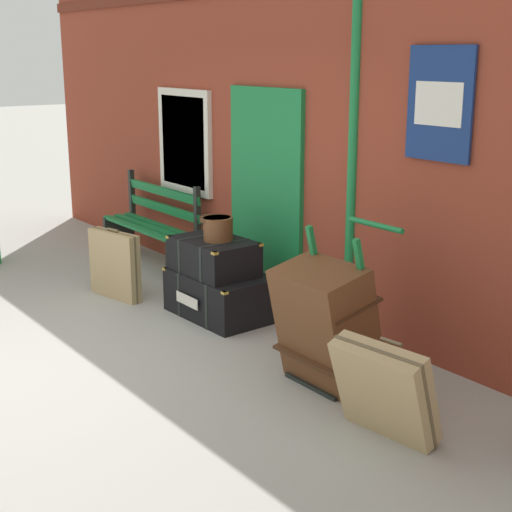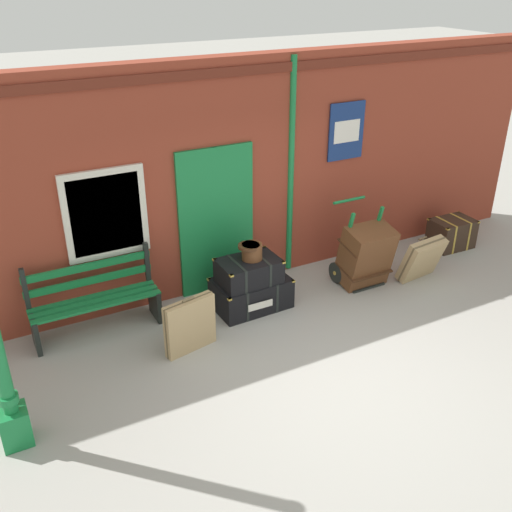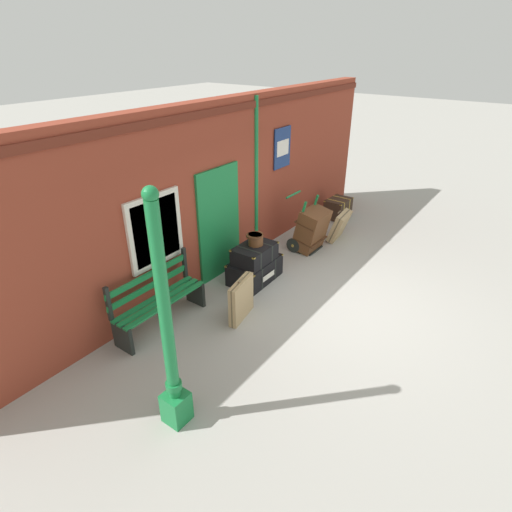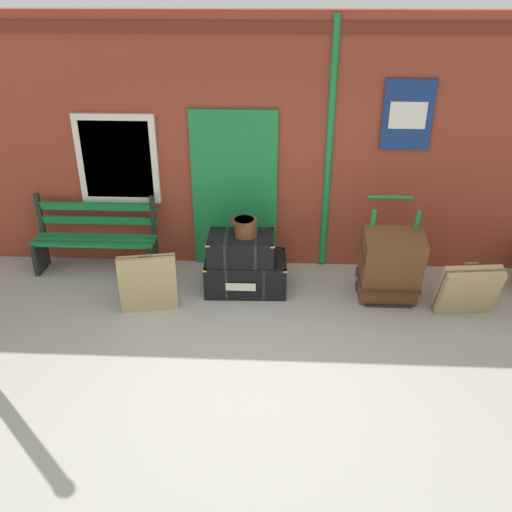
{
  "view_description": "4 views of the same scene",
  "coord_description": "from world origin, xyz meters",
  "px_view_note": "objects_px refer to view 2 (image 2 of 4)",
  "views": [
    {
      "loc": [
        5.45,
        -2.05,
        2.41
      ],
      "look_at": [
        0.44,
        1.7,
        0.73
      ],
      "focal_mm": 53.05,
      "sensor_mm": 36.0,
      "label": 1
    },
    {
      "loc": [
        -3.32,
        -4.34,
        4.24
      ],
      "look_at": [
        -0.05,
        1.86,
        0.69
      ],
      "focal_mm": 40.86,
      "sensor_mm": 36.0,
      "label": 2
    },
    {
      "loc": [
        -5.69,
        -2.28,
        4.07
      ],
      "look_at": [
        -0.39,
        1.57,
        0.64
      ],
      "focal_mm": 29.17,
      "sensor_mm": 36.0,
      "label": 3
    },
    {
      "loc": [
        0.25,
        -4.25,
        3.53
      ],
      "look_at": [
        -0.04,
        1.58,
        0.54
      ],
      "focal_mm": 38.42,
      "sensor_mm": 36.0,
      "label": 4
    }
  ],
  "objects_px": {
    "platform_bench": "(94,300)",
    "suitcase_tan": "(190,325)",
    "suitcase_umber": "(422,259)",
    "steamer_trunk_middle": "(249,271)",
    "porters_trolley": "(357,263)",
    "steamer_trunk_base": "(251,293)",
    "corner_trunk": "(451,233)",
    "large_brown_trunk": "(365,256)",
    "round_hatbox": "(251,251)"
  },
  "relations": [
    {
      "from": "corner_trunk",
      "to": "porters_trolley",
      "type": "bearing_deg",
      "value": -174.85
    },
    {
      "from": "suitcase_tan",
      "to": "steamer_trunk_middle",
      "type": "bearing_deg",
      "value": 25.46
    },
    {
      "from": "steamer_trunk_base",
      "to": "large_brown_trunk",
      "type": "distance_m",
      "value": 1.77
    },
    {
      "from": "steamer_trunk_middle",
      "to": "suitcase_tan",
      "type": "xyz_separation_m",
      "value": [
        -1.06,
        -0.5,
        -0.24
      ]
    },
    {
      "from": "porters_trolley",
      "to": "suitcase_umber",
      "type": "xyz_separation_m",
      "value": [
        0.85,
        -0.43,
        0.06
      ]
    },
    {
      "from": "platform_bench",
      "to": "porters_trolley",
      "type": "distance_m",
      "value": 3.77
    },
    {
      "from": "suitcase_tan",
      "to": "large_brown_trunk",
      "type": "bearing_deg",
      "value": 6.16
    },
    {
      "from": "round_hatbox",
      "to": "large_brown_trunk",
      "type": "height_order",
      "value": "round_hatbox"
    },
    {
      "from": "round_hatbox",
      "to": "steamer_trunk_base",
      "type": "bearing_deg",
      "value": 83.88
    },
    {
      "from": "corner_trunk",
      "to": "platform_bench",
      "type": "bearing_deg",
      "value": 177.27
    },
    {
      "from": "steamer_trunk_middle",
      "to": "suitcase_umber",
      "type": "relative_size",
      "value": 1.16
    },
    {
      "from": "suitcase_umber",
      "to": "corner_trunk",
      "type": "distance_m",
      "value": 1.37
    },
    {
      "from": "large_brown_trunk",
      "to": "steamer_trunk_base",
      "type": "bearing_deg",
      "value": 172.44
    },
    {
      "from": "porters_trolley",
      "to": "large_brown_trunk",
      "type": "relative_size",
      "value": 1.24
    },
    {
      "from": "round_hatbox",
      "to": "suitcase_umber",
      "type": "bearing_deg",
      "value": -10.24
    },
    {
      "from": "porters_trolley",
      "to": "large_brown_trunk",
      "type": "xyz_separation_m",
      "value": [
        0.0,
        -0.18,
        0.21
      ]
    },
    {
      "from": "platform_bench",
      "to": "steamer_trunk_base",
      "type": "xyz_separation_m",
      "value": [
        2.01,
        -0.41,
        -0.23
      ]
    },
    {
      "from": "platform_bench",
      "to": "round_hatbox",
      "type": "bearing_deg",
      "value": -12.09
    },
    {
      "from": "porters_trolley",
      "to": "suitcase_umber",
      "type": "distance_m",
      "value": 0.95
    },
    {
      "from": "porters_trolley",
      "to": "corner_trunk",
      "type": "xyz_separation_m",
      "value": [
        2.06,
        0.19,
        -0.03
      ]
    },
    {
      "from": "platform_bench",
      "to": "suitcase_tan",
      "type": "relative_size",
      "value": 2.21
    },
    {
      "from": "steamer_trunk_base",
      "to": "round_hatbox",
      "type": "xyz_separation_m",
      "value": [
        -0.0,
        -0.02,
        0.65
      ]
    },
    {
      "from": "suitcase_tan",
      "to": "suitcase_umber",
      "type": "bearing_deg",
      "value": 0.79
    },
    {
      "from": "round_hatbox",
      "to": "steamer_trunk_middle",
      "type": "bearing_deg",
      "value": -163.37
    },
    {
      "from": "round_hatbox",
      "to": "suitcase_umber",
      "type": "xyz_separation_m",
      "value": [
        2.58,
        -0.47,
        -0.53
      ]
    },
    {
      "from": "round_hatbox",
      "to": "suitcase_tan",
      "type": "height_order",
      "value": "round_hatbox"
    },
    {
      "from": "round_hatbox",
      "to": "porters_trolley",
      "type": "relative_size",
      "value": 0.27
    },
    {
      "from": "steamer_trunk_middle",
      "to": "large_brown_trunk",
      "type": "bearing_deg",
      "value": -6.29
    },
    {
      "from": "platform_bench",
      "to": "porters_trolley",
      "type": "height_order",
      "value": "porters_trolley"
    },
    {
      "from": "platform_bench",
      "to": "steamer_trunk_middle",
      "type": "xyz_separation_m",
      "value": [
        1.96,
        -0.44,
        0.14
      ]
    },
    {
      "from": "steamer_trunk_middle",
      "to": "suitcase_umber",
      "type": "bearing_deg",
      "value": -9.75
    },
    {
      "from": "round_hatbox",
      "to": "suitcase_umber",
      "type": "distance_m",
      "value": 2.68
    },
    {
      "from": "steamer_trunk_middle",
      "to": "porters_trolley",
      "type": "height_order",
      "value": "porters_trolley"
    },
    {
      "from": "steamer_trunk_base",
      "to": "steamer_trunk_middle",
      "type": "bearing_deg",
      "value": -146.12
    },
    {
      "from": "porters_trolley",
      "to": "large_brown_trunk",
      "type": "height_order",
      "value": "porters_trolley"
    },
    {
      "from": "steamer_trunk_base",
      "to": "suitcase_tan",
      "type": "relative_size",
      "value": 1.42
    },
    {
      "from": "steamer_trunk_base",
      "to": "suitcase_tan",
      "type": "height_order",
      "value": "suitcase_tan"
    },
    {
      "from": "platform_bench",
      "to": "porters_trolley",
      "type": "bearing_deg",
      "value": -7.06
    },
    {
      "from": "steamer_trunk_middle",
      "to": "suitcase_umber",
      "type": "xyz_separation_m",
      "value": [
        2.63,
        -0.45,
        -0.25
      ]
    },
    {
      "from": "platform_bench",
      "to": "suitcase_tan",
      "type": "xyz_separation_m",
      "value": [
        0.9,
        -0.95,
        -0.1
      ]
    },
    {
      "from": "large_brown_trunk",
      "to": "suitcase_umber",
      "type": "height_order",
      "value": "large_brown_trunk"
    },
    {
      "from": "suitcase_umber",
      "to": "round_hatbox",
      "type": "bearing_deg",
      "value": 169.76
    },
    {
      "from": "platform_bench",
      "to": "suitcase_umber",
      "type": "height_order",
      "value": "platform_bench"
    },
    {
      "from": "platform_bench",
      "to": "large_brown_trunk",
      "type": "distance_m",
      "value": 3.8
    },
    {
      "from": "steamer_trunk_base",
      "to": "suitcase_umber",
      "type": "bearing_deg",
      "value": -10.66
    },
    {
      "from": "steamer_trunk_base",
      "to": "steamer_trunk_middle",
      "type": "xyz_separation_m",
      "value": [
        -0.05,
        -0.03,
        0.37
      ]
    },
    {
      "from": "corner_trunk",
      "to": "suitcase_umber",
      "type": "bearing_deg",
      "value": -153.01
    },
    {
      "from": "steamer_trunk_middle",
      "to": "corner_trunk",
      "type": "height_order",
      "value": "steamer_trunk_middle"
    },
    {
      "from": "steamer_trunk_middle",
      "to": "porters_trolley",
      "type": "xyz_separation_m",
      "value": [
        1.78,
        -0.02,
        -0.31
      ]
    },
    {
      "from": "suitcase_umber",
      "to": "corner_trunk",
      "type": "height_order",
      "value": "suitcase_umber"
    }
  ]
}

